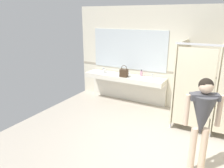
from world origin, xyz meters
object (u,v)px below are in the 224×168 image
object	(u,v)px
handbag	(124,73)
paper_cup	(104,71)
person_standing	(202,115)
soap_dispenser	(141,73)

from	to	relation	value
handbag	paper_cup	xyz separation A→B (m)	(-0.74, 0.11, -0.07)
handbag	person_standing	bearing A→B (deg)	-41.27
person_standing	handbag	world-z (taller)	person_standing
person_standing	paper_cup	bearing A→B (deg)	144.70
handbag	paper_cup	size ratio (longest dim) A/B	3.21
person_standing	paper_cup	distance (m)	3.91
person_standing	handbag	size ratio (longest dim) A/B	4.79
soap_dispenser	paper_cup	bearing A→B (deg)	-169.71
paper_cup	person_standing	bearing A→B (deg)	-35.30
person_standing	soap_dispenser	world-z (taller)	person_standing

